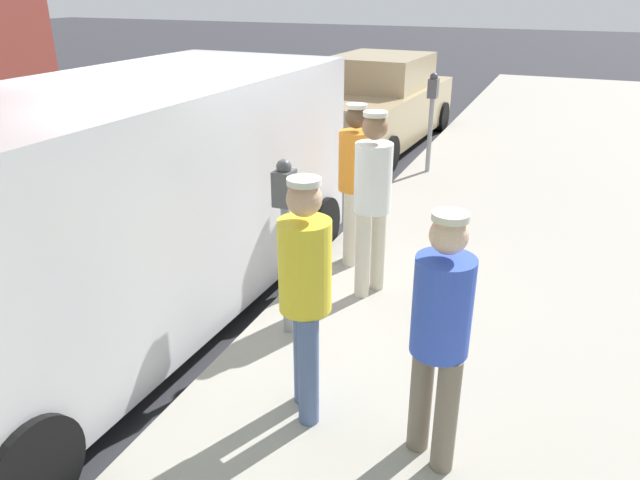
# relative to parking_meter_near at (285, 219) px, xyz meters

# --- Properties ---
(ground_plane) EXTENTS (80.00, 80.00, 0.00)m
(ground_plane) POSITION_rel_parking_meter_near_xyz_m (-1.35, 0.83, -1.18)
(ground_plane) COLOR #2D2D33
(sidewalk_slab) EXTENTS (5.00, 32.00, 0.15)m
(sidewalk_slab) POSITION_rel_parking_meter_near_xyz_m (2.15, 0.83, -1.11)
(sidewalk_slab) COLOR #9E998E
(sidewalk_slab) RESTS_ON ground
(parking_meter_near) EXTENTS (0.14, 0.18, 1.52)m
(parking_meter_near) POSITION_rel_parking_meter_near_xyz_m (0.00, 0.00, 0.00)
(parking_meter_near) COLOR gray
(parking_meter_near) RESTS_ON sidewalk_slab
(parking_meter_far) EXTENTS (0.14, 0.18, 1.52)m
(parking_meter_far) POSITION_rel_parking_meter_near_xyz_m (0.00, 5.15, 0.00)
(parking_meter_far) COLOR gray
(parking_meter_far) RESTS_ON sidewalk_slab
(pedestrian_in_blue) EXTENTS (0.34, 0.34, 1.64)m
(pedestrian_in_blue) POSITION_rel_parking_meter_near_xyz_m (1.46, -0.99, -0.09)
(pedestrian_in_blue) COLOR #726656
(pedestrian_in_blue) RESTS_ON sidewalk_slab
(pedestrian_in_white) EXTENTS (0.34, 0.34, 1.74)m
(pedestrian_in_white) POSITION_rel_parking_meter_near_xyz_m (0.42, 0.96, -0.03)
(pedestrian_in_white) COLOR beige
(pedestrian_in_white) RESTS_ON sidewalk_slab
(pedestrian_in_yellow) EXTENTS (0.34, 0.34, 1.69)m
(pedestrian_in_yellow) POSITION_rel_parking_meter_near_xyz_m (0.57, -0.88, -0.06)
(pedestrian_in_yellow) COLOR #4C608C
(pedestrian_in_yellow) RESTS_ON sidewalk_slab
(pedestrian_in_orange) EXTENTS (0.34, 0.36, 1.67)m
(pedestrian_in_orange) POSITION_rel_parking_meter_near_xyz_m (0.04, 1.56, -0.07)
(pedestrian_in_orange) COLOR beige
(pedestrian_in_orange) RESTS_ON sidewalk_slab
(parked_van) EXTENTS (2.25, 5.25, 2.15)m
(parked_van) POSITION_rel_parking_meter_near_xyz_m (-1.50, -0.14, -0.03)
(parked_van) COLOR #BCBCC1
(parked_van) RESTS_ON ground
(parked_sedan_ahead) EXTENTS (2.14, 4.49, 1.65)m
(parked_sedan_ahead) POSITION_rel_parking_meter_near_xyz_m (-1.50, 7.13, -0.43)
(parked_sedan_ahead) COLOR tan
(parked_sedan_ahead) RESTS_ON ground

